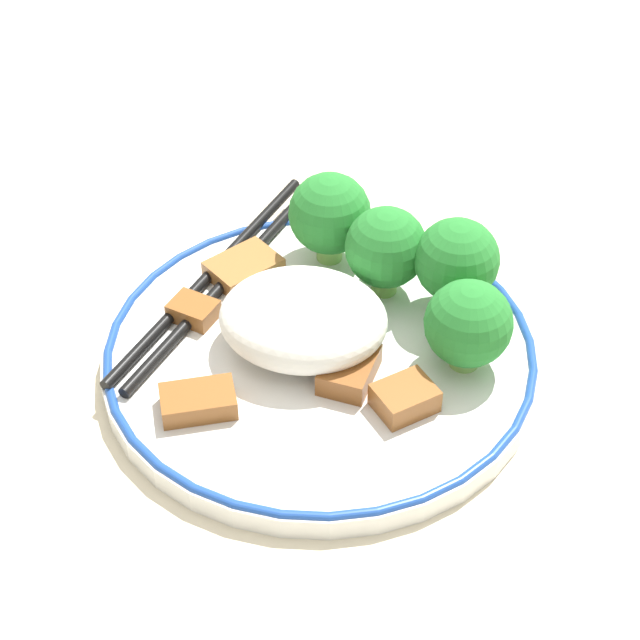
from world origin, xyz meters
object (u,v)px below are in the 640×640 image
plate (320,354)px  chopsticks (219,277)px  broccoli_back_left (469,321)px  broccoli_back_center (457,261)px  broccoli_back_right (386,248)px  broccoli_mid_left (330,214)px

plate → chopsticks: chopsticks is taller
chopsticks → broccoli_back_left: bearing=-16.9°
broccoli_back_center → chopsticks: bearing=179.1°
plate → broccoli_back_left: broccoli_back_left is taller
broccoli_back_center → broccoli_back_right: (-0.04, 0.01, -0.00)m
plate → chopsticks: size_ratio=1.17×
broccoli_back_left → broccoli_back_center: bearing=102.5°
broccoli_back_center → chopsticks: size_ratio=0.29×
broccoli_back_center → broccoli_back_right: 0.04m
broccoli_mid_left → chopsticks: size_ratio=0.28×
broccoli_back_left → broccoli_mid_left: (-0.08, 0.08, 0.00)m
broccoli_back_center → broccoli_mid_left: (-0.08, 0.03, -0.00)m
broccoli_back_left → broccoli_mid_left: bearing=138.1°
broccoli_mid_left → broccoli_back_right: bearing=-35.0°
broccoli_back_right → chopsticks: size_ratio=0.27×
broccoli_back_right → broccoli_mid_left: size_ratio=0.96×
broccoli_back_left → plate: bearing=-178.3°
broccoli_mid_left → chopsticks: bearing=-152.1°
chopsticks → plate: bearing=-34.7°
plate → broccoli_back_left: bearing=1.7°
broccoli_back_left → chopsticks: (-0.15, 0.04, -0.02)m
broccoli_back_left → broccoli_back_center: size_ratio=0.89×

